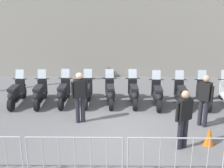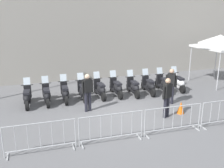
# 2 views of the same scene
# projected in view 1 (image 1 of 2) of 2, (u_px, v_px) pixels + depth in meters

# --- Properties ---
(ground_plane) EXTENTS (120.00, 120.00, 0.00)m
(ground_plane) POSITION_uv_depth(u_px,v_px,m) (123.00, 133.00, 9.44)
(ground_plane) COLOR slate
(motorcycle_0) EXTENTS (0.71, 1.71, 1.24)m
(motorcycle_0) POSITION_uv_depth(u_px,v_px,m) (16.00, 94.00, 11.43)
(motorcycle_0) COLOR black
(motorcycle_0) RESTS_ON ground
(motorcycle_1) EXTENTS (0.65, 1.72, 1.24)m
(motorcycle_1) POSITION_uv_depth(u_px,v_px,m) (40.00, 94.00, 11.45)
(motorcycle_1) COLOR black
(motorcycle_1) RESTS_ON ground
(motorcycle_2) EXTENTS (0.69, 1.71, 1.24)m
(motorcycle_2) POSITION_uv_depth(u_px,v_px,m) (63.00, 93.00, 11.52)
(motorcycle_2) COLOR black
(motorcycle_2) RESTS_ON ground
(motorcycle_3) EXTENTS (0.67, 1.72, 1.24)m
(motorcycle_3) POSITION_uv_depth(u_px,v_px,m) (87.00, 93.00, 11.52)
(motorcycle_3) COLOR black
(motorcycle_3) RESTS_ON ground
(motorcycle_4) EXTENTS (0.59, 1.72, 1.24)m
(motorcycle_4) POSITION_uv_depth(u_px,v_px,m) (110.00, 93.00, 11.50)
(motorcycle_4) COLOR black
(motorcycle_4) RESTS_ON ground
(motorcycle_5) EXTENTS (0.61, 1.72, 1.24)m
(motorcycle_5) POSITION_uv_depth(u_px,v_px,m) (134.00, 93.00, 11.49)
(motorcycle_5) COLOR black
(motorcycle_5) RESTS_ON ground
(motorcycle_6) EXTENTS (0.67, 1.72, 1.24)m
(motorcycle_6) POSITION_uv_depth(u_px,v_px,m) (157.00, 95.00, 11.34)
(motorcycle_6) COLOR black
(motorcycle_6) RESTS_ON ground
(motorcycle_7) EXTENTS (0.68, 1.71, 1.24)m
(motorcycle_7) POSITION_uv_depth(u_px,v_px,m) (181.00, 95.00, 11.34)
(motorcycle_7) COLOR black
(motorcycle_7) RESTS_ON ground
(motorcycle_8) EXTENTS (0.65, 1.72, 1.24)m
(motorcycle_8) POSITION_uv_depth(u_px,v_px,m) (205.00, 95.00, 11.35)
(motorcycle_8) COLOR black
(motorcycle_8) RESTS_ON ground
(barrier_segment_1) EXTENTS (2.27, 0.81, 1.07)m
(barrier_segment_1) POSITION_uv_depth(u_px,v_px,m) (75.00, 157.00, 7.19)
(barrier_segment_1) COLOR #B2B5B7
(barrier_segment_1) RESTS_ON ground
(barrier_segment_2) EXTENTS (2.27, 0.81, 1.07)m
(barrier_segment_2) POSITION_uv_depth(u_px,v_px,m) (176.00, 158.00, 7.16)
(barrier_segment_2) COLOR #B2B5B7
(barrier_segment_2) RESTS_ON ground
(officer_near_row_end) EXTENTS (0.40, 0.44, 1.73)m
(officer_near_row_end) POSITION_uv_depth(u_px,v_px,m) (205.00, 98.00, 9.60)
(officer_near_row_end) COLOR #23232D
(officer_near_row_end) RESTS_ON ground
(officer_mid_plaza) EXTENTS (0.55, 0.26, 1.73)m
(officer_mid_plaza) POSITION_uv_depth(u_px,v_px,m) (80.00, 95.00, 9.86)
(officer_mid_plaza) COLOR #23232D
(officer_mid_plaza) RESTS_ON ground
(officer_by_barriers) EXTENTS (0.54, 0.30, 1.73)m
(officer_by_barriers) POSITION_uv_depth(u_px,v_px,m) (184.00, 116.00, 8.28)
(officer_by_barriers) COLOR #23232D
(officer_by_barriers) RESTS_ON ground
(traffic_cone) EXTENTS (0.32, 0.32, 0.55)m
(traffic_cone) POSITION_uv_depth(u_px,v_px,m) (209.00, 136.00, 8.68)
(traffic_cone) COLOR orange
(traffic_cone) RESTS_ON ground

